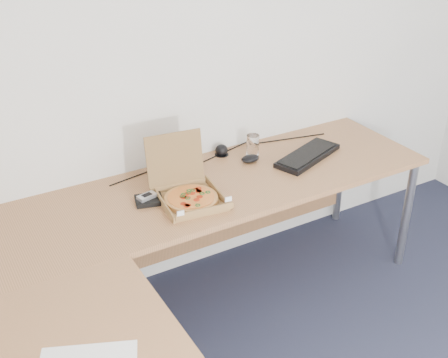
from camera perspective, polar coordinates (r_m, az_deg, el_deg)
desk at (r=2.52m, az=-3.89°, el=-7.32°), size 2.50×2.20×0.73m
pizza_box at (r=2.81m, az=-3.44°, el=-1.54°), size 0.29×0.34×0.30m
drinking_glass at (r=3.25m, az=2.85°, el=3.32°), size 0.07×0.07×0.13m
keyboard at (r=3.27m, az=8.25°, el=2.28°), size 0.47×0.30×0.03m
mouse at (r=3.19m, az=2.61°, el=2.02°), size 0.12×0.09×0.04m
wallet at (r=2.84m, az=-7.43°, el=-2.08°), size 0.16×0.14×0.02m
phone at (r=2.83m, az=-7.61°, el=-1.71°), size 0.10×0.07×0.02m
dome_speaker at (r=3.26m, az=-0.24°, el=2.93°), size 0.08×0.08×0.07m
cable_bundle at (r=3.27m, az=-0.64°, el=2.36°), size 0.66×0.14×0.01m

